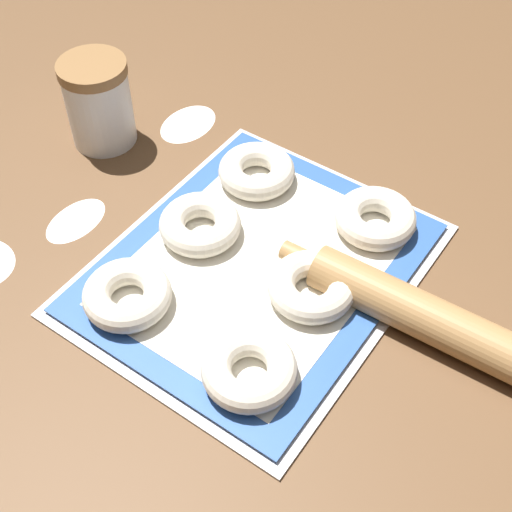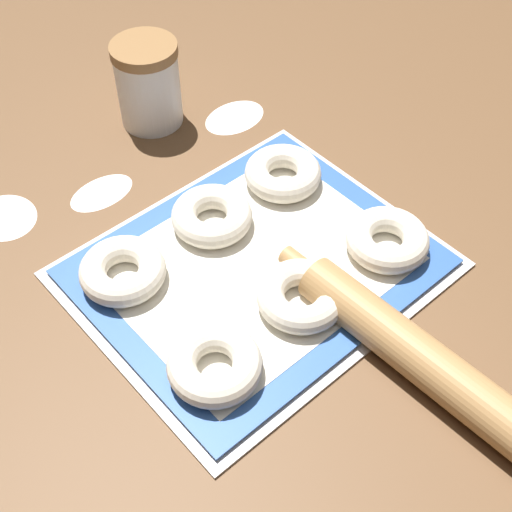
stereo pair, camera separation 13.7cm
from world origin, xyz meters
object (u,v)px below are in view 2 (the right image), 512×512
(baking_tray, at_px, (256,269))
(bagel_back_left, at_px, (123,271))
(bagel_front_left, at_px, (215,365))
(bagel_back_right, at_px, (283,173))
(bagel_front_center, at_px, (301,296))
(flour_canister, at_px, (148,84))
(rolling_pin, at_px, (439,373))
(bagel_back_center, at_px, (212,216))
(bagel_front_right, at_px, (387,240))

(baking_tray, xyz_separation_m, bagel_back_left, (-0.14, 0.09, 0.02))
(bagel_front_left, bearing_deg, bagel_back_right, 33.59)
(bagel_front_left, bearing_deg, bagel_front_center, 2.52)
(flour_canister, relative_size, rolling_pin, 0.28)
(bagel_back_center, bearing_deg, flour_canister, 71.89)
(bagel_front_left, height_order, bagel_front_right, same)
(flour_canister, bearing_deg, bagel_back_right, -79.57)
(bagel_back_left, bearing_deg, bagel_front_center, -51.71)
(baking_tray, distance_m, bagel_back_left, 0.17)
(bagel_back_left, height_order, rolling_pin, rolling_pin)
(bagel_front_center, xyz_separation_m, bagel_back_left, (-0.14, 0.17, 0.00))
(baking_tray, relative_size, bagel_front_right, 4.04)
(bagel_front_left, bearing_deg, bagel_back_center, 51.62)
(bagel_back_right, bearing_deg, bagel_front_center, -127.23)
(bagel_front_center, distance_m, rolling_pin, 0.18)
(bagel_back_center, relative_size, rolling_pin, 0.22)
(baking_tray, height_order, rolling_pin, rolling_pin)
(flour_canister, bearing_deg, bagel_front_center, -101.48)
(bagel_back_center, bearing_deg, baking_tray, -91.85)
(bagel_front_right, bearing_deg, bagel_back_left, 147.36)
(bagel_front_center, xyz_separation_m, bagel_front_right, (0.15, -0.01, 0.00))
(bagel_front_right, relative_size, bagel_back_center, 1.00)
(bagel_back_left, distance_m, flour_canister, 0.34)
(bagel_back_right, relative_size, rolling_pin, 0.22)
(bagel_back_right, distance_m, rolling_pin, 0.36)
(bagel_front_center, height_order, bagel_front_right, same)
(bagel_front_right, xyz_separation_m, flour_canister, (-0.06, 0.43, 0.04))
(baking_tray, bearing_deg, bagel_back_center, 88.15)
(bagel_front_left, bearing_deg, bagel_back_left, 89.69)
(baking_tray, xyz_separation_m, flour_canister, (0.08, 0.34, 0.06))
(bagel_front_left, xyz_separation_m, flour_canister, (0.22, 0.43, 0.04))
(bagel_front_right, height_order, bagel_back_right, same)
(baking_tray, xyz_separation_m, bagel_back_center, (0.00, 0.09, 0.02))
(bagel_front_left, height_order, bagel_back_center, same)
(bagel_front_center, bearing_deg, flour_canister, 78.52)
(baking_tray, relative_size, bagel_back_right, 4.04)
(bagel_back_right, bearing_deg, bagel_back_center, 179.42)
(bagel_front_center, relative_size, bagel_front_right, 1.00)
(bagel_front_center, relative_size, rolling_pin, 0.22)
(bagel_front_left, xyz_separation_m, bagel_back_left, (0.00, 0.18, 0.00))
(flour_canister, bearing_deg, rolling_pin, -94.34)
(bagel_front_center, xyz_separation_m, rolling_pin, (0.04, -0.18, -0.00))
(bagel_front_left, relative_size, bagel_front_center, 1.00)
(bagel_back_center, bearing_deg, bagel_front_left, -128.38)
(bagel_front_left, xyz_separation_m, bagel_back_center, (0.14, 0.18, 0.00))
(bagel_front_left, relative_size, bagel_back_center, 1.00)
(bagel_front_center, height_order, flour_canister, flour_canister)
(bagel_back_right, distance_m, flour_canister, 0.26)
(bagel_back_left, bearing_deg, rolling_pin, -63.16)
(bagel_back_center, height_order, rolling_pin, rolling_pin)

